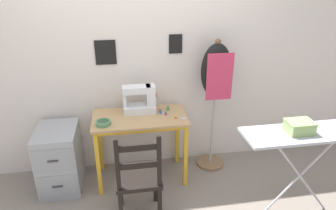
{
  "coord_description": "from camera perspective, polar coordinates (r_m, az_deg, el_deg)",
  "views": [
    {
      "loc": [
        -0.16,
        -2.53,
        2.1
      ],
      "look_at": [
        0.29,
        0.24,
        0.87
      ],
      "focal_mm": 32.0,
      "sensor_mm": 36.0,
      "label": 1
    }
  ],
  "objects": [
    {
      "name": "wooden_chair",
      "position": [
        2.75,
        -5.63,
        -13.73
      ],
      "size": [
        0.4,
        0.38,
        0.93
      ],
      "color": "black",
      "rests_on": "ground_plane"
    },
    {
      "name": "storage_box",
      "position": [
        2.72,
        23.74,
        -3.83
      ],
      "size": [
        0.22,
        0.17,
        0.1
      ],
      "color": "#8EB266",
      "rests_on": "ironing_board"
    },
    {
      "name": "filing_cabinet",
      "position": [
        3.37,
        -19.89,
        -9.53
      ],
      "size": [
        0.4,
        0.55,
        0.67
      ],
      "color": "#93999E",
      "rests_on": "ground_plane"
    },
    {
      "name": "ironing_board",
      "position": [
        2.81,
        25.16,
        -5.47
      ],
      "size": [
        1.13,
        0.35,
        0.89
      ],
      "color": "#ADB2B7",
      "rests_on": "ground_plane"
    },
    {
      "name": "wall_back",
      "position": [
        3.23,
        -6.23,
        8.74
      ],
      "size": [
        10.0,
        0.06,
        2.55
      ],
      "color": "silver",
      "rests_on": "ground_plane"
    },
    {
      "name": "sewing_table",
      "position": [
        3.14,
        -5.33,
        -4.08
      ],
      "size": [
        0.97,
        0.53,
        0.75
      ],
      "color": "tan",
      "rests_on": "ground_plane"
    },
    {
      "name": "thread_spool_near_machine",
      "position": [
        3.15,
        -1.5,
        -1.31
      ],
      "size": [
        0.04,
        0.04,
        0.04
      ],
      "color": "#2875C1",
      "rests_on": "sewing_table"
    },
    {
      "name": "thread_spool_far_edge",
      "position": [
        3.22,
        -0.01,
        -0.72
      ],
      "size": [
        0.03,
        0.03,
        0.04
      ],
      "color": "green",
      "rests_on": "sewing_table"
    },
    {
      "name": "dress_form",
      "position": [
        3.23,
        9.09,
        5.09
      ],
      "size": [
        0.33,
        0.32,
        1.51
      ],
      "color": "#846647",
      "rests_on": "ground_plane"
    },
    {
      "name": "fabric_bowl",
      "position": [
        2.98,
        -12.23,
        -3.32
      ],
      "size": [
        0.15,
        0.15,
        0.04
      ],
      "color": "#56895B",
      "rests_on": "sewing_table"
    },
    {
      "name": "scissors",
      "position": [
        3.06,
        2.03,
        -2.49
      ],
      "size": [
        0.13,
        0.07,
        0.01
      ],
      "color": "silver",
      "rests_on": "sewing_table"
    },
    {
      "name": "sewing_machine",
      "position": [
        3.15,
        -5.15,
        0.96
      ],
      "size": [
        0.35,
        0.18,
        0.32
      ],
      "color": "white",
      "rests_on": "sewing_table"
    },
    {
      "name": "thread_spool_mid_table",
      "position": [
        3.11,
        -0.45,
        -1.67
      ],
      "size": [
        0.03,
        0.03,
        0.03
      ],
      "color": "purple",
      "rests_on": "sewing_table"
    },
    {
      "name": "ground_plane",
      "position": [
        3.29,
        -4.54,
        -16.05
      ],
      "size": [
        14.0,
        14.0,
        0.0
      ],
      "primitive_type": "plane",
      "color": "gray"
    }
  ]
}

